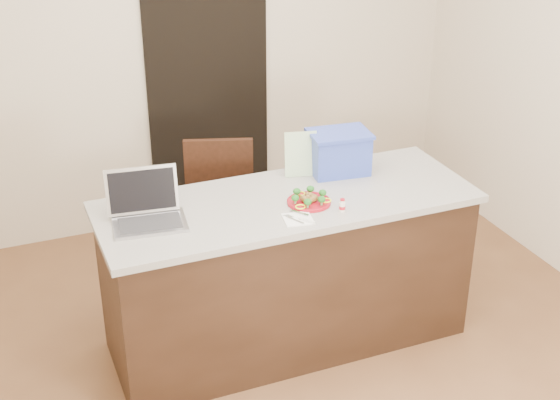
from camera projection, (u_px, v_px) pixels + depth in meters
name	position (u px, v px, depth m)	size (l,w,h in m)	color
ground	(304.00, 363.00, 4.40)	(4.00, 4.00, 0.00)	brown
room_shell	(309.00, 88.00, 3.69)	(4.00, 4.00, 4.00)	white
doorway	(208.00, 89.00, 5.64)	(0.90, 0.02, 2.00)	black
island	(287.00, 271.00, 4.41)	(2.06, 0.76, 0.92)	black
plate	(309.00, 202.00, 4.15)	(0.24, 0.24, 0.02)	maroon
meatballs	(309.00, 198.00, 4.14)	(0.09, 0.10, 0.03)	brown
broccoli	(309.00, 195.00, 4.13)	(0.20, 0.18, 0.03)	#144D16
pepper_rings	(309.00, 200.00, 4.15)	(0.21, 0.20, 0.01)	yellow
napkin	(298.00, 219.00, 3.99)	(0.15, 0.15, 0.01)	white
fork	(294.00, 218.00, 3.98)	(0.06, 0.13, 0.00)	#B9B9BE
knife	(305.00, 218.00, 3.98)	(0.08, 0.19, 0.01)	silver
yogurt_bottle	(342.00, 206.00, 4.06)	(0.03, 0.03, 0.07)	silver
laptop	(146.00, 208.00, 3.95)	(0.40, 0.33, 0.26)	#ACACB1
leaflet	(301.00, 154.00, 4.42)	(0.18, 0.00, 0.26)	white
blue_box	(339.00, 152.00, 4.46)	(0.37, 0.28, 0.25)	#2F43AB
chair	(225.00, 208.00, 4.91)	(0.55, 0.56, 0.98)	#351A0F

